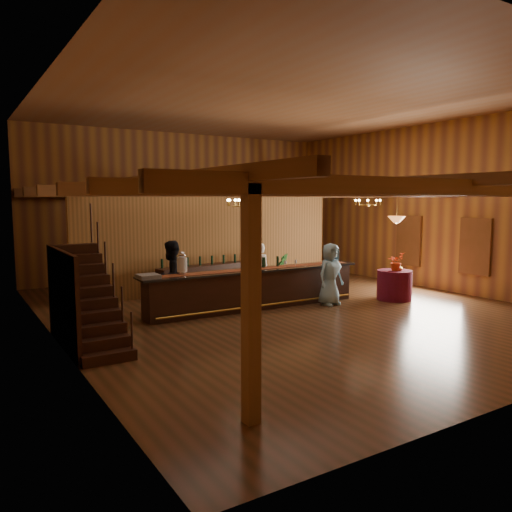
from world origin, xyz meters
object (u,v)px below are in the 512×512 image
beverage_dispenser (182,264)px  pendant_lamp (396,219)px  bartender (259,272)px  staff_second (171,277)px  chandelier_right (368,202)px  tasting_bar (255,288)px  guest (330,274)px  raffle_drum (330,257)px  floor_plant (280,271)px  backbar_shelf (206,279)px  round_table (394,285)px  chandelier_left (243,202)px

beverage_dispenser → pendant_lamp: (6.28, -1.28, 1.03)m
bartender → staff_second: bearing=17.4°
chandelier_right → pendant_lamp: 1.51m
tasting_bar → chandelier_right: bearing=4.0°
beverage_dispenser → chandelier_right: 6.67m
staff_second → guest: size_ratio=1.09×
raffle_drum → pendant_lamp: (1.59, -1.09, 1.14)m
tasting_bar → pendant_lamp: bearing=-14.8°
tasting_bar → staff_second: 2.31m
bartender → staff_second: staff_second is taller
staff_second → guest: 4.46m
raffle_drum → floor_plant: (-0.25, 2.30, -0.67)m
backbar_shelf → staff_second: bearing=-145.1°
beverage_dispenser → round_table: (6.28, -1.28, -0.93)m
round_table → bartender: bartender is taller
tasting_bar → bartender: 1.01m
chandelier_right → raffle_drum: bearing=-169.9°
beverage_dispenser → raffle_drum: size_ratio=1.76×
round_table → staff_second: 6.64m
bartender → tasting_bar: bearing=68.4°
tasting_bar → floor_plant: floor_plant is taller
chandelier_right → floor_plant: 3.66m
beverage_dispenser → raffle_drum: 4.70m
pendant_lamp → staff_second: bearing=163.1°
chandelier_right → round_table: bearing=-98.3°
chandelier_right → staff_second: chandelier_right is taller
beverage_dispenser → backbar_shelf: bearing=52.8°
staff_second → floor_plant: staff_second is taller
round_table → chandelier_left: (-5.03, 0.38, 2.48)m
round_table → guest: 2.21m
backbar_shelf → staff_second: (-1.94, -1.84, 0.49)m
tasting_bar → beverage_dispenser: bearing=178.6°
backbar_shelf → raffle_drum: bearing=-52.3°
chandelier_right → guest: chandelier_right is taller
chandelier_right → staff_second: size_ratio=0.42×
chandelier_right → bartender: bearing=172.0°
bartender → round_table: bearing=168.4°
chandelier_left → staff_second: chandelier_left is taller
beverage_dispenser → chandelier_left: (1.26, -0.91, 1.54)m
guest → floor_plant: size_ratio=1.48×
beverage_dispenser → round_table: 6.48m
raffle_drum → chandelier_left: 3.88m
chandelier_left → staff_second: 2.82m
tasting_bar → bartender: bearing=52.6°
bartender → raffle_drum: bearing=173.7°
floor_plant → tasting_bar: bearing=-136.7°
raffle_drum → floor_plant: size_ratio=0.28×
staff_second → guest: (4.21, -1.48, -0.08)m
floor_plant → chandelier_right: bearing=-44.2°
raffle_drum → round_table: 2.10m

